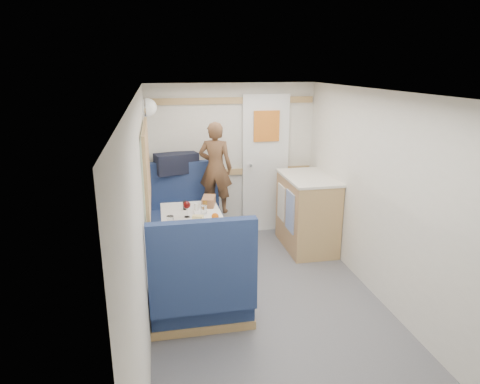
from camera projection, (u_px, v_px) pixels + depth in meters
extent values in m
plane|color=#515156|center=(276.00, 323.00, 3.82)|extent=(4.50, 4.50, 0.00)
plane|color=silver|center=(283.00, 94.00, 3.25)|extent=(4.50, 4.50, 0.00)
cube|color=silver|center=(232.00, 161.00, 5.65)|extent=(2.20, 0.02, 2.00)
cube|color=silver|center=(143.00, 227.00, 3.33)|extent=(0.02, 4.50, 2.00)
cube|color=silver|center=(400.00, 210.00, 3.74)|extent=(0.02, 4.50, 2.00)
cube|color=#AC7D4D|center=(232.00, 172.00, 5.67)|extent=(2.15, 0.02, 0.08)
cube|color=#AC7D4D|center=(232.00, 101.00, 5.41)|extent=(2.15, 0.02, 0.08)
cube|color=gray|center=(146.00, 167.00, 4.20)|extent=(0.04, 1.30, 0.72)
cube|color=white|center=(265.00, 165.00, 5.72)|extent=(0.62, 0.04, 1.86)
cube|color=orange|center=(267.00, 126.00, 5.55)|extent=(0.34, 0.03, 0.40)
cylinder|color=silver|center=(250.00, 165.00, 5.63)|extent=(0.04, 0.10, 0.04)
cube|color=white|center=(191.00, 217.00, 4.44)|extent=(0.62, 0.92, 0.04)
cylinder|color=silver|center=(193.00, 248.00, 4.54)|extent=(0.08, 0.08, 0.66)
cylinder|color=silver|center=(193.00, 276.00, 4.64)|extent=(0.36, 0.36, 0.03)
cube|color=navy|center=(187.00, 231.00, 5.33)|extent=(0.88, 0.50, 0.45)
cube|color=navy|center=(184.00, 192.00, 5.47)|extent=(0.88, 0.10, 0.80)
cube|color=#AC7D4D|center=(188.00, 245.00, 5.38)|extent=(0.90, 0.52, 0.08)
cube|color=navy|center=(201.00, 297.00, 3.82)|extent=(0.88, 0.50, 0.45)
cube|color=navy|center=(203.00, 267.00, 3.44)|extent=(0.88, 0.10, 0.80)
cube|color=#AC7D4D|center=(201.00, 315.00, 3.88)|extent=(0.90, 0.52, 0.08)
cube|color=#AC7D4D|center=(183.00, 174.00, 5.44)|extent=(0.90, 0.14, 0.04)
sphere|color=white|center=(148.00, 107.00, 4.87)|extent=(0.20, 0.20, 0.20)
cube|color=#AC7D4D|center=(307.00, 213.00, 5.30)|extent=(0.54, 0.90, 0.90)
cube|color=silver|center=(309.00, 178.00, 5.17)|extent=(0.56, 0.92, 0.03)
cube|color=#5972B2|center=(290.00, 212.00, 5.05)|extent=(0.01, 0.30, 0.48)
cube|color=silver|center=(281.00, 202.00, 5.39)|extent=(0.01, 0.28, 0.44)
imported|color=brown|center=(215.00, 168.00, 5.20)|extent=(0.48, 0.39, 1.12)
cube|color=black|center=(176.00, 163.00, 5.38)|extent=(0.57, 0.38, 0.25)
cube|color=white|center=(209.00, 216.00, 4.38)|extent=(0.28, 0.36, 0.02)
sphere|color=orange|center=(215.00, 217.00, 4.23)|extent=(0.07, 0.07, 0.07)
cube|color=#D6C67B|center=(198.00, 217.00, 4.26)|extent=(0.12, 0.09, 0.04)
cylinder|color=white|center=(187.00, 217.00, 4.37)|extent=(0.06, 0.06, 0.01)
cylinder|color=white|center=(187.00, 212.00, 4.36)|extent=(0.01, 0.01, 0.10)
sphere|color=#4A0708|center=(187.00, 205.00, 4.34)|extent=(0.08, 0.08, 0.08)
cylinder|color=white|center=(170.00, 222.00, 4.09)|extent=(0.07, 0.07, 0.11)
cylinder|color=silver|center=(204.00, 211.00, 4.41)|extent=(0.06, 0.06, 0.10)
cylinder|color=brown|center=(205.00, 204.00, 4.62)|extent=(0.06, 0.06, 0.10)
cylinder|color=black|center=(185.00, 205.00, 4.58)|extent=(0.04, 0.04, 0.10)
cylinder|color=white|center=(196.00, 208.00, 4.51)|extent=(0.04, 0.04, 0.10)
cube|color=olive|center=(209.00, 201.00, 4.71)|extent=(0.18, 0.26, 0.10)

